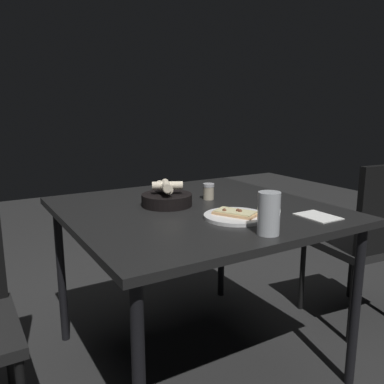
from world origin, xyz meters
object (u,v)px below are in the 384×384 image
pizza_plate (235,216)px  pepper_shaker (209,192)px  chair_far (369,233)px  beer_glass (269,215)px  bread_basket (167,197)px  dining_table (195,220)px

pizza_plate → pepper_shaker: bearing=-15.2°
pizza_plate → chair_far: size_ratio=0.28×
beer_glass → pepper_shaker: bearing=-11.8°
chair_far → pepper_shaker: bearing=70.0°
pepper_shaker → beer_glass: bearing=168.2°
bread_basket → beer_glass: 0.55m
dining_table → bread_basket: (0.09, 0.09, 0.09)m
bread_basket → beer_glass: beer_glass is taller
bread_basket → dining_table: bearing=-133.1°
pizza_plate → chair_far: chair_far is taller
chair_far → pizza_plate: bearing=92.2°
bread_basket → pepper_shaker: bearing=-87.5°
bread_basket → chair_far: (-0.29, -1.04, -0.26)m
chair_far → beer_glass: bearing=105.3°
dining_table → bread_basket: size_ratio=4.89×
dining_table → beer_glass: 0.47m
pizza_plate → dining_table: bearing=10.6°
dining_table → chair_far: size_ratio=1.21×
dining_table → pizza_plate: (-0.23, -0.04, 0.07)m
dining_table → pepper_shaker: (0.10, -0.13, 0.09)m
pepper_shaker → chair_far: bearing=-110.0°
bread_basket → chair_far: size_ratio=0.25×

